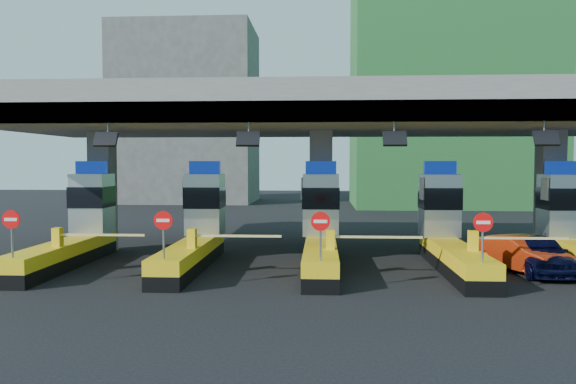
{
  "coord_description": "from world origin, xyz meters",
  "views": [
    {
      "loc": [
        0.03,
        -22.12,
        4.09
      ],
      "look_at": [
        -1.3,
        0.0,
        2.93
      ],
      "focal_mm": 35.0,
      "sensor_mm": 36.0,
      "label": 1
    }
  ],
  "objects": [
    {
      "name": "ground",
      "position": [
        0.0,
        0.0,
        0.0
      ],
      "size": [
        120.0,
        120.0,
        0.0
      ],
      "primitive_type": "plane",
      "color": "black",
      "rests_on": "ground"
    },
    {
      "name": "toll_canopy",
      "position": [
        0.0,
        2.87,
        6.13
      ],
      "size": [
        28.0,
        12.09,
        7.0
      ],
      "color": "slate",
      "rests_on": "ground"
    },
    {
      "name": "toll_lane_far_left",
      "position": [
        -10.0,
        0.28,
        1.4
      ],
      "size": [
        4.43,
        8.0,
        4.16
      ],
      "color": "black",
      "rests_on": "ground"
    },
    {
      "name": "toll_lane_left",
      "position": [
        -5.0,
        0.28,
        1.4
      ],
      "size": [
        4.43,
        8.0,
        4.16
      ],
      "color": "black",
      "rests_on": "ground"
    },
    {
      "name": "toll_lane_center",
      "position": [
        0.0,
        0.28,
        1.4
      ],
      "size": [
        4.43,
        8.0,
        4.16
      ],
      "color": "black",
      "rests_on": "ground"
    },
    {
      "name": "toll_lane_right",
      "position": [
        5.0,
        0.28,
        1.4
      ],
      "size": [
        4.43,
        8.0,
        4.16
      ],
      "color": "black",
      "rests_on": "ground"
    },
    {
      "name": "bg_building_scaffold",
      "position": [
        12.0,
        32.0,
        14.0
      ],
      "size": [
        18.0,
        12.0,
        28.0
      ],
      "primitive_type": "cube",
      "color": "#1E5926",
      "rests_on": "ground"
    },
    {
      "name": "bg_building_concrete",
      "position": [
        -14.0,
        36.0,
        9.0
      ],
      "size": [
        14.0,
        10.0,
        18.0
      ],
      "primitive_type": "cube",
      "color": "#4C4C49",
      "rests_on": "ground"
    },
    {
      "name": "van",
      "position": [
        8.03,
        -1.07,
        0.72
      ],
      "size": [
        1.8,
        4.28,
        1.45
      ],
      "primitive_type": "imported",
      "rotation": [
        0.0,
        0.0,
        -0.02
      ],
      "color": "black",
      "rests_on": "ground"
    },
    {
      "name": "red_car",
      "position": [
        7.5,
        -0.88,
        0.68
      ],
      "size": [
        2.97,
        4.34,
        1.36
      ],
      "primitive_type": "imported",
      "rotation": [
        0.0,
        0.0,
        0.42
      ],
      "color": "#AD2A0D",
      "rests_on": "ground"
    }
  ]
}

